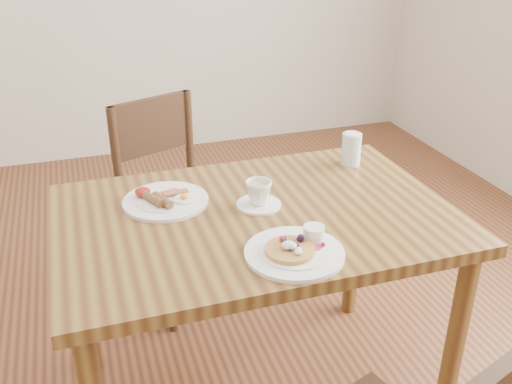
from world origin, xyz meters
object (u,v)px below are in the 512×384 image
at_px(teacup_saucer, 259,195).
at_px(breakfast_plate, 164,200).
at_px(water_glass, 351,149).
at_px(dining_table, 256,240).
at_px(chair_far, 172,193).
at_px(pancake_plate, 296,250).

bearing_deg(teacup_saucer, breakfast_plate, 158.34).
relative_size(breakfast_plate, water_glass, 2.32).
bearing_deg(teacup_saucer, water_glass, 26.21).
height_order(dining_table, chair_far, chair_far).
distance_m(dining_table, pancake_plate, 0.28).
height_order(dining_table, breakfast_plate, breakfast_plate).
height_order(chair_far, breakfast_plate, chair_far).
distance_m(pancake_plate, water_glass, 0.66).
bearing_deg(pancake_plate, chair_far, 99.38).
bearing_deg(teacup_saucer, chair_far, 102.91).
xyz_separation_m(teacup_saucer, water_glass, (0.42, 0.21, 0.02)).
bearing_deg(water_glass, chair_far, 140.07).
distance_m(pancake_plate, breakfast_plate, 0.50).
relative_size(chair_far, teacup_saucer, 6.29).
bearing_deg(chair_far, breakfast_plate, 57.08).
height_order(chair_far, pancake_plate, chair_far).
bearing_deg(water_glass, pancake_plate, -129.45).
xyz_separation_m(dining_table, water_glass, (0.44, 0.25, 0.16)).
distance_m(dining_table, water_glass, 0.53).
height_order(dining_table, teacup_saucer, teacup_saucer).
distance_m(dining_table, breakfast_plate, 0.32).
bearing_deg(dining_table, chair_far, 100.53).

